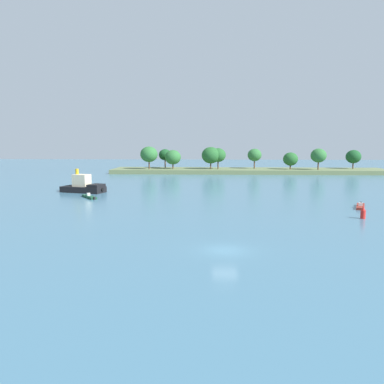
# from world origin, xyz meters

# --- Properties ---
(ground_plane) EXTENTS (400.00, 400.00, 0.00)m
(ground_plane) POSITION_xyz_m (0.00, 0.00, 0.00)
(ground_plane) COLOR teal
(treeline_island) EXTENTS (94.74, 16.43, 9.20)m
(treeline_island) POSITION_xyz_m (9.14, 98.51, 2.64)
(treeline_island) COLOR #66754C
(treeline_island) RESTS_ON ground
(small_motorboat) EXTENTS (3.18, 5.79, 0.89)m
(small_motorboat) POSITION_xyz_m (23.39, 26.86, 0.22)
(small_motorboat) COLOR maroon
(small_motorboat) RESTS_ON ground
(fishing_skiff) EXTENTS (4.15, 4.94, 0.94)m
(fishing_skiff) POSITION_xyz_m (-25.13, 35.63, 0.24)
(fishing_skiff) COLOR #19472D
(fishing_skiff) RESTS_ON ground
(tugboat) EXTENTS (10.10, 6.35, 5.07)m
(tugboat) POSITION_xyz_m (-28.98, 44.02, 1.30)
(tugboat) COLOR black
(tugboat) RESTS_ON ground
(channel_buoy_red) EXTENTS (0.70, 0.70, 1.90)m
(channel_buoy_red) POSITION_xyz_m (20.20, 17.38, 0.81)
(channel_buoy_red) COLOR red
(channel_buoy_red) RESTS_ON ground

